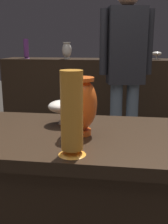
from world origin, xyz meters
TOP-DOWN VIEW (x-y plane):
  - display_plinth at (0.00, 0.00)m, footprint 1.20×0.64m
  - back_display_shelf at (0.00, 2.20)m, footprint 2.60×0.40m
  - vase_centerpiece at (-0.02, -0.01)m, footprint 0.14×0.14m
  - vase_tall_behind at (-0.14, 0.14)m, footprint 0.15×0.15m
  - vase_left_accent at (-0.02, -0.24)m, footprint 0.10×0.10m
  - shelf_vase_far_left at (-1.04, 2.20)m, footprint 0.08×0.08m
  - shelf_vase_center at (0.00, 2.16)m, footprint 0.14×0.14m
  - shelf_vase_left at (-0.52, 2.13)m, footprint 0.11×0.11m
  - shelf_vase_right at (0.52, 2.21)m, footprint 0.11×0.11m
  - visitor_center_back at (0.17, 1.36)m, footprint 0.46×0.25m

SIDE VIEW (x-z plane):
  - display_plinth at x=0.00m, z-range 0.00..0.80m
  - back_display_shelf at x=0.00m, z-range 0.00..0.99m
  - vase_tall_behind at x=-0.14m, z-range 0.83..0.94m
  - vase_centerpiece at x=-0.02m, z-range 0.81..1.06m
  - vase_left_accent at x=-0.02m, z-range 0.79..1.10m
  - visitor_center_back at x=0.17m, z-range 0.15..1.82m
  - shelf_vase_right at x=0.52m, z-range 1.01..1.10m
  - shelf_vase_center at x=0.00m, z-range 1.02..1.15m
  - shelf_vase_left at x=-0.52m, z-range 1.00..1.19m
  - shelf_vase_far_left at x=-1.04m, z-range 0.98..1.21m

